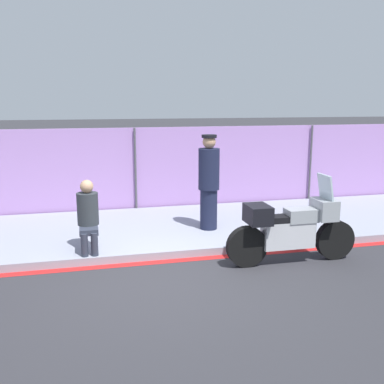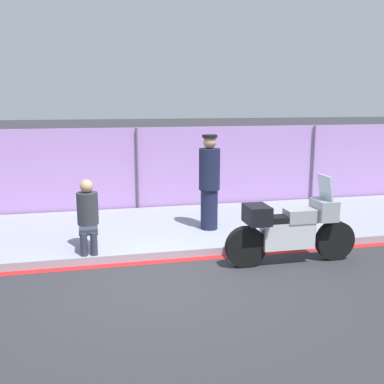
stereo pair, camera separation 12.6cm
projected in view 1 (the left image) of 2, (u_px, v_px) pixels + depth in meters
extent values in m
plane|color=#2D2D33|center=(170.00, 281.00, 6.77)|extent=(120.00, 120.00, 0.00)
cube|color=#8E93A3|center=(146.00, 230.00, 9.24)|extent=(33.79, 3.32, 0.14)
cube|color=red|center=(160.00, 262.00, 7.58)|extent=(33.79, 0.18, 0.01)
cube|color=#AD7FC6|center=(135.00, 171.00, 10.71)|extent=(32.10, 0.08, 2.05)
cylinder|color=#4C4C51|center=(136.00, 172.00, 10.61)|extent=(0.05, 0.05, 2.05)
cylinder|color=#4C4C51|center=(310.00, 165.00, 11.66)|extent=(0.05, 0.05, 2.05)
cylinder|color=black|center=(335.00, 240.00, 7.68)|extent=(0.68, 0.14, 0.68)
cylinder|color=black|center=(247.00, 247.00, 7.32)|extent=(0.68, 0.14, 0.68)
cube|color=silver|center=(288.00, 234.00, 7.45)|extent=(0.88, 0.29, 0.45)
cube|color=#999EA3|center=(301.00, 215.00, 7.44)|extent=(0.52, 0.31, 0.22)
cube|color=black|center=(283.00, 219.00, 7.38)|extent=(0.60, 0.28, 0.10)
cube|color=#999EA3|center=(324.00, 209.00, 7.52)|extent=(0.32, 0.48, 0.34)
cube|color=silver|center=(325.00, 187.00, 7.44)|extent=(0.11, 0.42, 0.42)
cube|color=black|center=(258.00, 214.00, 7.26)|extent=(0.36, 0.51, 0.30)
cylinder|color=#191E38|center=(209.00, 209.00, 8.99)|extent=(0.34, 0.34, 0.81)
cylinder|color=#191E38|center=(209.00, 169.00, 8.83)|extent=(0.42, 0.42, 0.81)
sphere|color=tan|center=(209.00, 142.00, 8.72)|extent=(0.26, 0.26, 0.26)
cylinder|color=black|center=(209.00, 136.00, 8.70)|extent=(0.30, 0.30, 0.06)
cylinder|color=#2D3342|center=(84.00, 245.00, 7.42)|extent=(0.12, 0.12, 0.39)
cylinder|color=#2D3342|center=(95.00, 244.00, 7.45)|extent=(0.12, 0.12, 0.39)
cube|color=#2D3342|center=(89.00, 230.00, 7.58)|extent=(0.31, 0.39, 0.10)
cylinder|color=#2D3338|center=(88.00, 209.00, 7.70)|extent=(0.36, 0.36, 0.55)
sphere|color=tan|center=(87.00, 186.00, 7.62)|extent=(0.23, 0.23, 0.23)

